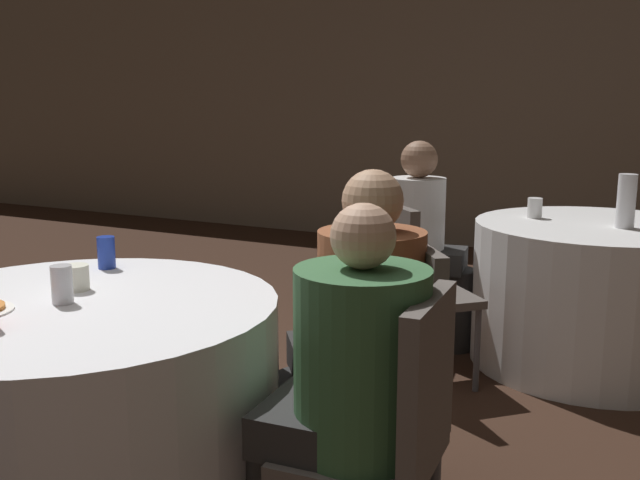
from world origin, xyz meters
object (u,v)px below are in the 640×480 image
(person_white_shirt, at_px, (430,246))
(soda_can_silver, at_px, (63,284))
(table_far, at_px, (593,294))
(chair_near_northeast, at_px, (397,349))
(chair_far_west, at_px, (401,251))
(chair_near_east, at_px, (394,425))
(bottle_far, at_px, (626,201))
(person_floral_shirt, at_px, (353,334))
(chair_far_southwest, at_px, (414,279))
(table_near, at_px, (82,414))
(soda_can_blue, at_px, (106,253))
(person_green_jacket, at_px, (338,399))

(person_white_shirt, xyz_separation_m, soda_can_silver, (-0.46, -2.21, 0.24))
(table_far, xyz_separation_m, chair_near_northeast, (-0.46, -1.69, 0.16))
(chair_far_west, bearing_deg, chair_near_east, 11.74)
(table_far, bearing_deg, soda_can_silver, -119.45)
(chair_near_northeast, relative_size, bottle_far, 3.32)
(chair_near_northeast, relative_size, person_floral_shirt, 0.77)
(chair_far_southwest, relative_size, person_floral_shirt, 0.77)
(bottle_far, bearing_deg, table_near, -122.50)
(table_far, relative_size, soda_can_blue, 10.23)
(table_near, distance_m, person_floral_shirt, 0.93)
(table_far, xyz_separation_m, bottle_far, (0.13, -0.07, 0.51))
(person_green_jacket, bearing_deg, person_floral_shirt, 15.96)
(person_green_jacket, height_order, soda_can_silver, person_green_jacket)
(soda_can_blue, bearing_deg, table_far, 51.22)
(chair_near_east, bearing_deg, chair_near_northeast, 16.27)
(person_floral_shirt, bearing_deg, person_green_jacket, 163.41)
(chair_near_east, relative_size, bottle_far, 3.32)
(table_far, height_order, person_green_jacket, person_green_jacket)
(chair_far_west, bearing_deg, person_green_jacket, 7.75)
(chair_near_northeast, bearing_deg, soda_can_silver, 90.19)
(chair_near_east, height_order, chair_far_southwest, same)
(table_far, height_order, chair_near_northeast, chair_near_northeast)
(table_near, height_order, chair_far_southwest, chair_far_southwest)
(table_near, bearing_deg, table_far, 60.73)
(table_near, xyz_separation_m, person_green_jacket, (0.90, 0.07, 0.21))
(table_near, distance_m, person_green_jacket, 0.92)
(chair_near_east, bearing_deg, soda_can_blue, 71.80)
(table_near, distance_m, person_white_shirt, 2.24)
(table_near, relative_size, bottle_far, 4.77)
(bottle_far, bearing_deg, chair_far_southwest, -143.29)
(person_floral_shirt, relative_size, person_green_jacket, 1.03)
(chair_near_east, relative_size, chair_far_west, 1.00)
(table_far, xyz_separation_m, chair_far_southwest, (-0.74, -0.72, 0.16))
(soda_can_silver, bearing_deg, table_near, 43.89)
(chair_near_east, distance_m, chair_far_southwest, 1.60)
(chair_far_southwest, bearing_deg, person_floral_shirt, -35.65)
(table_near, relative_size, chair_near_east, 1.44)
(chair_far_southwest, distance_m, bottle_far, 1.14)
(chair_far_southwest, bearing_deg, chair_far_west, 162.17)
(table_far, height_order, soda_can_blue, soda_can_blue)
(table_far, bearing_deg, chair_near_east, -96.30)
(table_far, relative_size, soda_can_silver, 10.23)
(table_near, bearing_deg, person_floral_shirt, 36.77)
(chair_far_west, height_order, chair_far_southwest, same)
(bottle_far, bearing_deg, soda_can_silver, -122.64)
(person_green_jacket, relative_size, bottle_far, 4.17)
(table_far, bearing_deg, person_white_shirt, -171.32)
(soda_can_silver, relative_size, soda_can_blue, 1.00)
(person_green_jacket, bearing_deg, table_far, -14.41)
(person_white_shirt, bearing_deg, person_green_jacket, 3.36)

